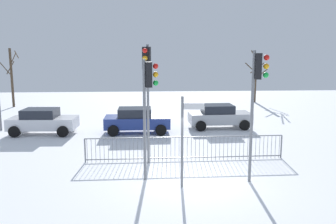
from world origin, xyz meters
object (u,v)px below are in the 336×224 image
bare_tree_left (12,76)px  traffic_light_foreground_right (148,93)px  car_blue_mid (137,120)px  traffic_light_mid_left (147,78)px  direction_sign_post (184,137)px  car_silver_near (219,116)px  car_white_far (43,121)px  bare_tree_centre (256,79)px  traffic_light_rear_left (257,87)px

bare_tree_left → traffic_light_foreground_right: bearing=-57.8°
traffic_light_foreground_right → car_blue_mid: 8.26m
traffic_light_mid_left → direction_sign_post: 3.48m
traffic_light_mid_left → direction_sign_post: size_ratio=1.55×
car_silver_near → bare_tree_left: bearing=147.5°
traffic_light_mid_left → car_white_far: bearing=-29.9°
car_blue_mid → bare_tree_centre: (10.95, 12.30, 1.45)m
traffic_light_mid_left → direction_sign_post: traffic_light_mid_left is taller
traffic_light_foreground_right → car_blue_mid: traffic_light_foreground_right is taller
traffic_light_mid_left → traffic_light_rear_left: (3.85, -2.32, -0.17)m
car_blue_mid → traffic_light_mid_left: bearing=-84.5°
direction_sign_post → bare_tree_centre: bearing=71.8°
direction_sign_post → car_silver_near: size_ratio=0.84×
traffic_light_foreground_right → car_blue_mid: (-0.65, 7.85, -2.50)m
traffic_light_rear_left → car_blue_mid: (-4.46, 8.32, -2.72)m
traffic_light_rear_left → direction_sign_post: (-2.61, -0.36, -1.68)m
bare_tree_left → bare_tree_centre: 22.01m
direction_sign_post → car_white_far: direction_sign_post is taller
traffic_light_rear_left → car_silver_near: 9.75m
direction_sign_post → car_blue_mid: direction_sign_post is taller
direction_sign_post → car_blue_mid: (-1.85, 8.67, -1.04)m
bare_tree_left → bare_tree_centre: size_ratio=1.03×
traffic_light_mid_left → traffic_light_foreground_right: (0.04, -1.85, -0.39)m
bare_tree_left → bare_tree_centre: (21.94, 1.63, -0.47)m
car_white_far → bare_tree_centre: bearing=39.4°
car_silver_near → traffic_light_mid_left: bearing=-124.3°
car_white_far → bare_tree_centre: 20.53m
traffic_light_rear_left → direction_sign_post: traffic_light_rear_left is taller
traffic_light_rear_left → bare_tree_left: bearing=-122.7°
car_white_far → car_silver_near: same height
car_silver_near → bare_tree_centre: bearing=61.1°
direction_sign_post → car_white_far: (-7.31, 8.71, -1.04)m
traffic_light_foreground_right → car_white_far: 10.28m
traffic_light_mid_left → bare_tree_centre: (10.33, 18.30, -1.44)m
traffic_light_foreground_right → direction_sign_post: traffic_light_foreground_right is taller
bare_tree_left → traffic_light_rear_left: bearing=-50.8°
traffic_light_foreground_right → direction_sign_post: 2.06m
traffic_light_foreground_right → direction_sign_post: size_ratio=1.38×
bare_tree_centre → traffic_light_mid_left: bearing=-119.5°
bare_tree_centre → car_silver_near: bearing=-117.3°
direction_sign_post → car_silver_near: (3.27, 9.70, -1.04)m
car_blue_mid → bare_tree_left: (-11.00, 10.67, 1.92)m
traffic_light_foreground_right → bare_tree_left: bearing=-154.6°
traffic_light_foreground_right → bare_tree_left: 21.88m
car_white_far → car_blue_mid: bearing=2.2°
traffic_light_mid_left → car_silver_near: traffic_light_mid_left is taller
bare_tree_centre → traffic_light_foreground_right: bearing=-117.1°
direction_sign_post → bare_tree_left: (-12.85, 19.34, 0.87)m
car_silver_near → car_white_far: bearing=-176.3°
car_blue_mid → direction_sign_post: bearing=-78.3°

